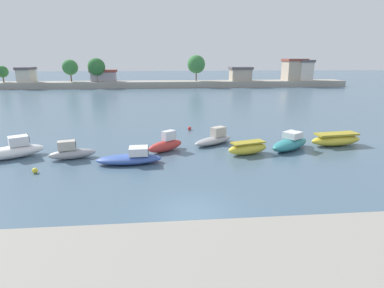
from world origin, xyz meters
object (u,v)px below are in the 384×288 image
(moored_boat_1, at_px, (71,152))
(mooring_buoy_0, at_px, (190,128))
(mooring_buoy_1, at_px, (35,171))
(moored_boat_3, at_px, (166,144))
(moored_boat_6, at_px, (290,143))
(moored_boat_5, at_px, (248,148))
(moored_boat_2, at_px, (131,158))
(moored_boat_7, at_px, (336,140))
(moored_boat_0, at_px, (12,151))
(moored_boat_4, at_px, (214,139))

(moored_boat_1, bearing_deg, mooring_buoy_0, 26.33)
(mooring_buoy_1, bearing_deg, moored_boat_3, 25.71)
(mooring_buoy_0, bearing_deg, moored_boat_6, -45.26)
(mooring_buoy_0, bearing_deg, moored_boat_5, -65.83)
(mooring_buoy_0, xyz_separation_m, mooring_buoy_1, (-12.59, -12.87, -0.02))
(moored_boat_2, relative_size, mooring_buoy_1, 12.99)
(moored_boat_1, bearing_deg, moored_boat_7, -11.06)
(moored_boat_0, height_order, moored_boat_2, moored_boat_0)
(moored_boat_1, bearing_deg, moored_boat_6, -12.75)
(moored_boat_1, xyz_separation_m, moored_boat_2, (5.12, -1.68, -0.10))
(moored_boat_2, bearing_deg, moored_boat_0, 164.70)
(moored_boat_7, bearing_deg, moored_boat_2, -176.59)
(moored_boat_5, bearing_deg, moored_boat_3, 151.19)
(moored_boat_1, relative_size, moored_boat_5, 0.98)
(moored_boat_4, height_order, moored_boat_6, moored_boat_6)
(mooring_buoy_1, bearing_deg, moored_boat_6, 10.95)
(mooring_buoy_0, bearing_deg, moored_boat_2, -116.71)
(moored_boat_0, relative_size, moored_boat_2, 1.01)
(moored_boat_7, xyz_separation_m, mooring_buoy_1, (-26.29, -5.07, -0.39))
(mooring_buoy_1, bearing_deg, mooring_buoy_0, 45.62)
(moored_boat_4, distance_m, moored_boat_5, 4.27)
(moored_boat_5, distance_m, mooring_buoy_0, 10.69)
(moored_boat_2, bearing_deg, mooring_buoy_0, 61.02)
(moored_boat_5, bearing_deg, moored_boat_6, -3.43)
(moored_boat_1, distance_m, moored_boat_7, 24.60)
(moored_boat_3, height_order, moored_boat_6, moored_boat_3)
(moored_boat_7, distance_m, mooring_buoy_1, 26.77)
(moored_boat_1, distance_m, moored_boat_5, 15.20)
(moored_boat_0, bearing_deg, moored_boat_6, -30.19)
(mooring_buoy_1, bearing_deg, moored_boat_5, 10.41)
(moored_boat_0, xyz_separation_m, moored_boat_1, (5.08, -0.68, -0.07))
(moored_boat_0, distance_m, moored_boat_2, 10.47)
(moored_boat_2, relative_size, moored_boat_3, 1.46)
(moored_boat_5, relative_size, moored_boat_7, 0.75)
(moored_boat_3, distance_m, mooring_buoy_1, 10.83)
(moored_boat_2, xyz_separation_m, moored_boat_3, (2.87, 3.18, 0.17))
(moored_boat_0, height_order, moored_boat_4, moored_boat_0)
(moored_boat_2, height_order, moored_boat_6, moored_boat_6)
(moored_boat_4, height_order, moored_boat_5, moored_boat_4)
(moored_boat_1, relative_size, moored_boat_4, 0.85)
(moored_boat_3, height_order, moored_boat_5, moored_boat_3)
(moored_boat_0, bearing_deg, moored_boat_1, -38.33)
(moored_boat_4, xyz_separation_m, moored_boat_6, (6.73, -2.51, 0.11))
(moored_boat_2, distance_m, moored_boat_6, 14.62)
(moored_boat_7, distance_m, mooring_buoy_0, 15.76)
(moored_boat_1, height_order, moored_boat_2, moored_boat_1)
(moored_boat_3, relative_size, moored_boat_4, 0.78)
(moored_boat_5, relative_size, mooring_buoy_0, 9.21)
(moored_boat_1, bearing_deg, moored_boat_0, 156.98)
(moored_boat_0, bearing_deg, mooring_buoy_1, -80.16)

